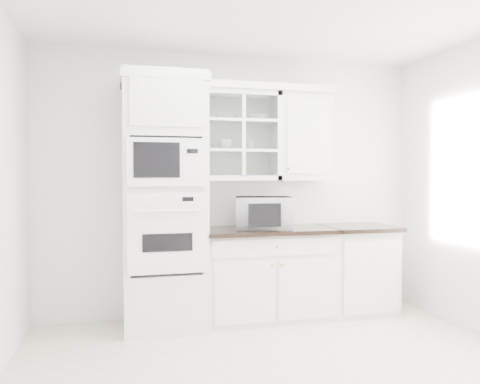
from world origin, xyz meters
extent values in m
cube|color=beige|center=(0.00, 0.00, 0.01)|extent=(4.00, 3.50, 0.01)
cube|color=white|center=(0.00, 1.74, 1.35)|extent=(4.00, 0.02, 2.70)
cube|color=white|center=(-0.75, 1.43, 1.20)|extent=(0.76, 0.65, 2.40)
cube|color=white|center=(-0.75, 1.09, 0.94)|extent=(0.70, 0.03, 0.72)
cube|color=black|center=(-0.75, 1.07, 0.86)|extent=(0.44, 0.01, 0.16)
cube|color=white|center=(-0.75, 1.09, 1.56)|extent=(0.70, 0.03, 0.43)
cube|color=black|center=(-0.84, 1.07, 1.58)|extent=(0.40, 0.01, 0.31)
cube|color=white|center=(0.28, 1.45, 0.44)|extent=(1.30, 0.60, 0.88)
cube|color=black|center=(0.28, 1.42, 0.90)|extent=(1.32, 0.67, 0.04)
cube|color=white|center=(1.28, 1.45, 0.44)|extent=(0.70, 0.60, 0.88)
cube|color=black|center=(1.28, 1.42, 0.90)|extent=(0.72, 0.67, 0.04)
cube|color=white|center=(0.03, 1.58, 1.85)|extent=(0.80, 0.33, 0.90)
cube|color=white|center=(0.03, 1.58, 1.70)|extent=(0.74, 0.29, 0.02)
cube|color=white|center=(0.03, 1.58, 2.00)|extent=(0.74, 0.29, 0.02)
cube|color=white|center=(0.71, 1.58, 1.85)|extent=(0.55, 0.33, 0.90)
cube|color=white|center=(-0.07, 1.56, 2.33)|extent=(2.14, 0.38, 0.07)
imported|color=white|center=(0.23, 1.39, 1.08)|extent=(0.64, 0.57, 0.32)
imported|color=white|center=(-0.12, 1.57, 2.04)|extent=(0.28, 0.28, 0.05)
imported|color=white|center=(0.22, 1.58, 2.04)|extent=(0.24, 0.24, 0.06)
imported|color=white|center=(-0.12, 1.58, 1.76)|extent=(0.15, 0.15, 0.10)
imported|color=white|center=(0.14, 1.60, 1.76)|extent=(0.12, 0.12, 0.09)
camera|label=1|loc=(-1.12, -3.05, 1.45)|focal=35.00mm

